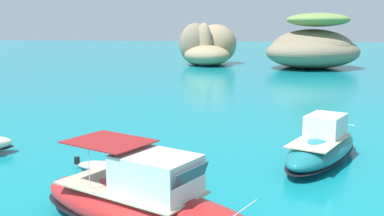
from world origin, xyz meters
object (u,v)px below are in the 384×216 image
object	(u,v)px
dinghy_tender	(102,166)
islet_large	(312,49)
islet_small	(208,47)
motorboat_red	(147,206)
motorboat_teal	(322,146)

from	to	relation	value
dinghy_tender	islet_large	bearing A→B (deg)	75.96
islet_small	motorboat_red	world-z (taller)	islet_small
islet_large	motorboat_red	size ratio (longest dim) A/B	2.18
islet_large	dinghy_tender	bearing A→B (deg)	-104.04
islet_small	motorboat_red	xyz separation A→B (m)	(7.66, -68.60, -2.28)
islet_large	motorboat_red	bearing A→B (deg)	-99.38
islet_small	motorboat_teal	world-z (taller)	islet_small
motorboat_red	motorboat_teal	xyz separation A→B (m)	(6.74, 9.49, -0.14)
islet_small	motorboat_teal	distance (m)	60.89
motorboat_teal	dinghy_tender	distance (m)	11.25
islet_small	dinghy_tender	distance (m)	62.73
motorboat_red	islet_large	bearing A→B (deg)	80.62
islet_large	dinghy_tender	xyz separation A→B (m)	(-14.59, -58.33, -2.91)
islet_large	motorboat_red	world-z (taller)	islet_large
motorboat_red	dinghy_tender	distance (m)	7.27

